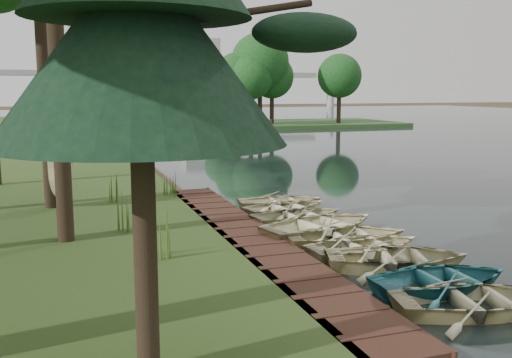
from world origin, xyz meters
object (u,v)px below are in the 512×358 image
object	(u,v)px
rowboat_1	(443,276)
stored_rowboat	(63,198)
boardwalk	(250,240)
rowboat_2	(398,255)
rowboat_0	(476,296)

from	to	relation	value
rowboat_1	stored_rowboat	distance (m)	13.39
boardwalk	rowboat_2	size ratio (longest dim) A/B	4.57
rowboat_1	stored_rowboat	xyz separation A→B (m)	(-7.79, 10.89, 0.23)
stored_rowboat	boardwalk	bearing A→B (deg)	-124.98
rowboat_0	rowboat_1	size ratio (longest dim) A/B	1.01
rowboat_0	rowboat_2	distance (m)	2.90
boardwalk	rowboat_2	bearing A→B (deg)	-51.49
boardwalk	rowboat_0	xyz separation A→B (m)	(2.60, -6.27, 0.24)
boardwalk	rowboat_2	world-z (taller)	rowboat_2
rowboat_2	stored_rowboat	distance (m)	12.02
boardwalk	stored_rowboat	size ratio (longest dim) A/B	5.21
rowboat_1	rowboat_2	size ratio (longest dim) A/B	0.93
boardwalk	stored_rowboat	xyz separation A→B (m)	(-5.02, 5.86, 0.47)
rowboat_1	rowboat_2	distance (m)	1.66
rowboat_0	rowboat_2	xyz separation A→B (m)	(0.08, 2.90, 0.02)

